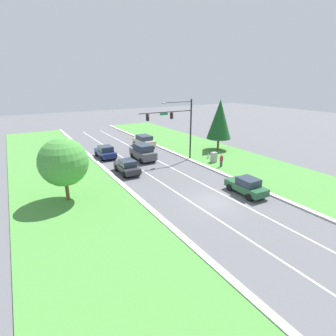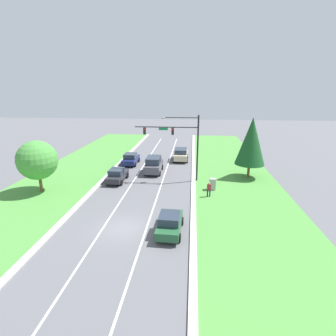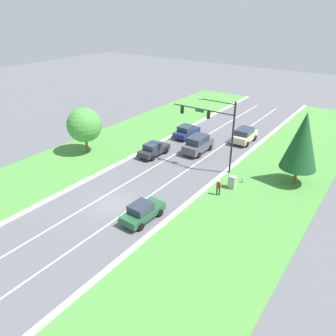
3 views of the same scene
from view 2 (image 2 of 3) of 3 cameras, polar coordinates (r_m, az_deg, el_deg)
The scene contains 18 objects.
ground_plane at distance 22.47m, azimuth -9.42°, elevation -12.82°, with size 160.00×160.00×0.00m, color #5B5B60.
curb_strip_right at distance 21.78m, azimuth 5.53°, elevation -13.46°, with size 0.50×90.00×0.15m.
curb_strip_left at distance 24.41m, azimuth -22.63°, elevation -11.25°, with size 0.50×90.00×0.15m.
grass_verge_right at distance 22.48m, azimuth 19.41°, elevation -13.49°, with size 10.00×90.00×0.08m.
grass_verge_left at distance 27.20m, azimuth -32.60°, elevation -9.84°, with size 10.00×90.00×0.08m.
lane_stripe_inner_left at distance 22.96m, azimuth -13.87°, elevation -12.41°, with size 0.14×81.00×0.01m.
lane_stripe_inner_right at distance 22.10m, azimuth -4.78°, elevation -13.16°, with size 0.14×81.00×0.01m.
traffic_signal_mast at distance 31.56m, azimuth 2.62°, elevation 6.56°, with size 7.65×0.41×8.12m.
champagne_suv at distance 41.84m, azimuth 2.79°, elevation 3.01°, with size 2.35×4.57×1.93m.
navy_sedan at distance 40.07m, azimuth -8.12°, elevation 1.99°, with size 2.14×4.41×1.71m.
graphite_suv at distance 35.73m, azimuth -3.13°, elevation 0.75°, with size 2.22×4.69×2.20m.
forest_sedan at distance 21.23m, azimuth 0.38°, elevation -11.89°, with size 2.09×4.26×1.67m.
charcoal_sedan at distance 32.91m, azimuth -11.01°, elevation -1.49°, with size 2.03×4.46×1.67m.
utility_cabinet at distance 29.97m, azimuth 9.63°, elevation -3.56°, with size 0.70×0.60×1.40m.
pedestrian at distance 27.94m, azimuth 8.89°, elevation -4.53°, with size 0.41×0.27×1.69m.
fire_hydrant at distance 31.73m, azimuth 10.22°, elevation -3.10°, with size 0.34×0.20×0.70m.
conifer_near_right_tree at distance 34.20m, azimuth 17.67°, elevation 5.56°, with size 3.68×3.68×7.74m.
oak_near_left_tree at distance 31.53m, azimuth -26.58°, elevation 1.52°, with size 4.25×4.25×5.79m.
Camera 2 is at (5.37, -18.80, 11.07)m, focal length 28.00 mm.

